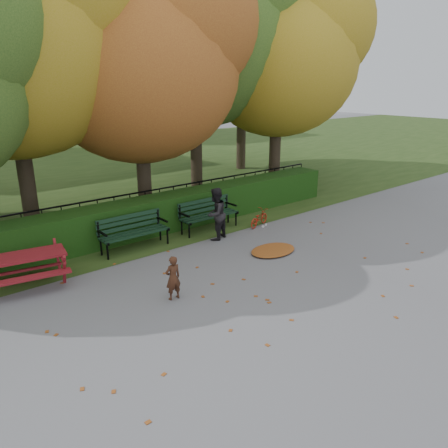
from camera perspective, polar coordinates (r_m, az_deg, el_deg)
ground at (r=9.50m, az=6.28°, el=-7.65°), size 90.00×90.00×0.00m
grass_strip at (r=21.24m, az=-21.92°, el=5.75°), size 90.00×90.00×0.00m
building_right at (r=36.79m, az=-17.97°, el=20.37°), size 9.00×6.00×12.00m
hedge at (r=12.63m, az=-8.36°, el=1.35°), size 13.00×0.90×1.00m
iron_fence at (r=13.29m, az=-10.18°, el=2.27°), size 14.00×0.04×1.02m
tree_b at (r=13.24m, az=-24.85°, el=22.23°), size 6.72×6.40×8.79m
tree_c at (r=13.80m, az=-9.48°, el=20.91°), size 6.30×6.00×8.00m
tree_d at (r=16.65m, az=-2.21°, el=24.64°), size 7.14×6.80×9.58m
tree_e at (r=17.28m, az=8.51°, el=21.24°), size 6.09×5.80×8.16m
tree_g at (r=21.39m, az=3.57°, el=21.57°), size 6.30×6.00×8.55m
bench_left at (r=11.36m, az=-11.83°, el=-0.68°), size 1.80×0.57×0.88m
bench_right at (r=12.58m, az=-2.18°, el=1.57°), size 1.80×0.57×0.88m
picnic_table at (r=10.00m, az=-24.64°, el=-4.53°), size 1.84×1.58×0.80m
leaf_pile at (r=11.13m, az=6.42°, el=-3.40°), size 1.35×0.99×0.09m
leaf_scatter at (r=9.69m, az=5.01°, el=-7.04°), size 9.00×5.70×0.01m
child at (r=8.66m, az=-6.68°, el=-7.01°), size 0.34×0.23×0.91m
adult at (r=11.73m, az=-1.11°, el=1.32°), size 0.84×0.75×1.43m
bicycle at (r=12.98m, az=4.59°, el=0.79°), size 1.00×0.60×0.50m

